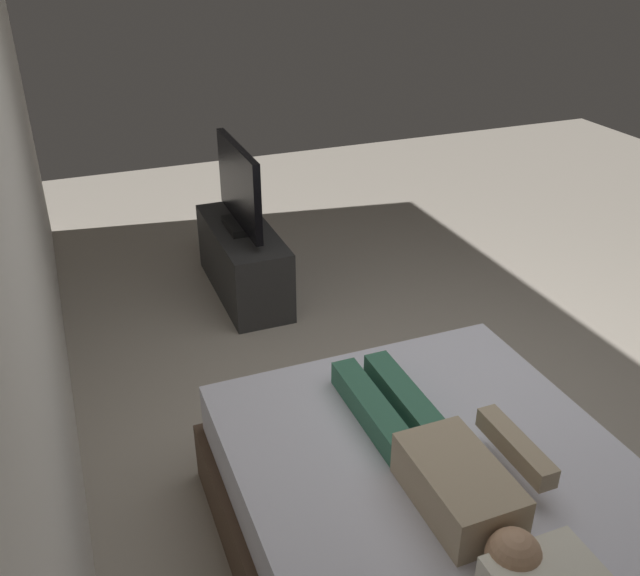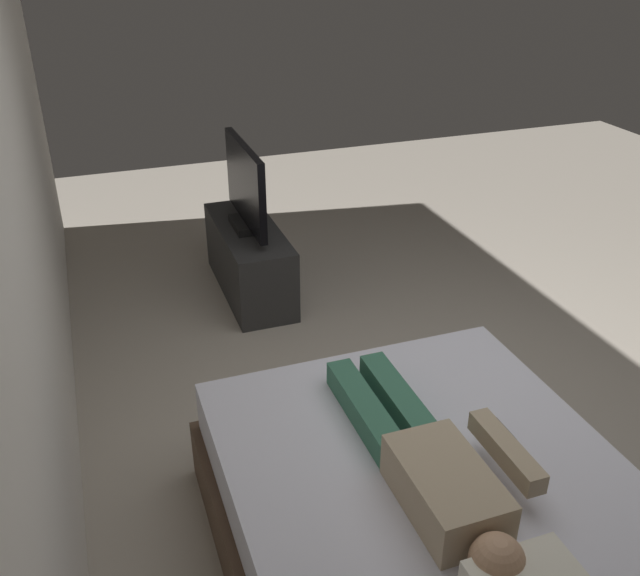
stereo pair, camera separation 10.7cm
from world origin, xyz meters
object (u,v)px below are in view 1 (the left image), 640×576
at_px(person, 442,462).
at_px(tv_stand, 243,261).
at_px(bed, 446,534).
at_px(remote, 508,427).
at_px(tv, 239,189).

xyz_separation_m(person, tv_stand, (2.65, 0.02, -0.37)).
bearing_deg(bed, tv_stand, 1.19).
height_order(person, remote, person).
height_order(remote, tv, tv).
bearing_deg(person, tv, 0.51).
xyz_separation_m(bed, tv_stand, (2.68, 0.06, -0.01)).
xyz_separation_m(bed, tv, (2.68, 0.06, 0.52)).
relative_size(person, remote, 8.40).
bearing_deg(person, bed, -131.81).
bearing_deg(bed, remote, -64.21).
bearing_deg(tv_stand, remote, -170.29).
height_order(bed, person, person).
distance_m(remote, tv, 2.55).
relative_size(remote, tv_stand, 0.14).
bearing_deg(bed, tv, 1.19).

